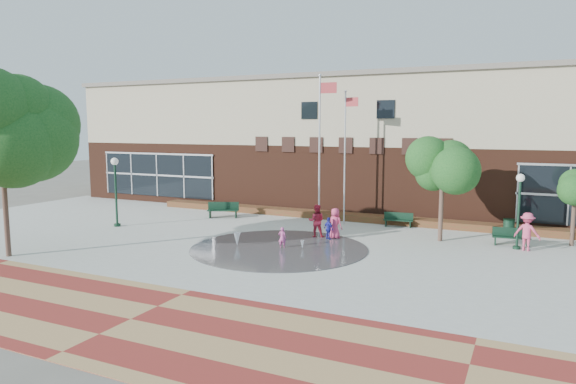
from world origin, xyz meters
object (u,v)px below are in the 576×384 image
at_px(flagpole_left, 345,151).
at_px(trash_can, 509,228).
at_px(flagpole_right, 320,142).
at_px(bench_left, 223,213).
at_px(child_splash, 282,238).

height_order(flagpole_left, trash_can, flagpole_left).
xyz_separation_m(flagpole_right, bench_left, (-6.49, -0.29, -4.56)).
height_order(flagpole_left, flagpole_right, flagpole_right).
relative_size(flagpole_left, bench_left, 3.88).
bearing_deg(bench_left, flagpole_right, -21.72).
xyz_separation_m(bench_left, trash_can, (16.64, 1.50, 0.17)).
bearing_deg(flagpole_left, bench_left, -156.77).
distance_m(flagpole_left, trash_can, 9.78).
bearing_deg(bench_left, trash_can, -19.10).
relative_size(flagpole_right, trash_can, 9.02).
xyz_separation_m(flagpole_left, bench_left, (-7.67, -1.31, -4.05)).
xyz_separation_m(flagpole_left, child_splash, (-0.64, -7.13, -3.86)).
distance_m(flagpole_right, bench_left, 7.94).
relative_size(flagpole_left, child_splash, 7.64).
height_order(flagpole_right, trash_can, flagpole_right).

